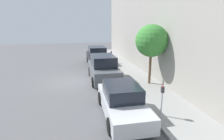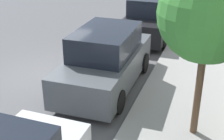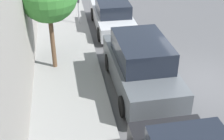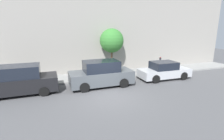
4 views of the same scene
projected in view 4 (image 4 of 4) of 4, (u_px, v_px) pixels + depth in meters
The scene contains 8 objects.
ground_plane at pixel (110, 96), 11.53m from camera, with size 60.00×60.00×0.00m, color #515154.
sidewalk at pixel (93, 76), 15.94m from camera, with size 2.65×32.00×0.15m.
parked_sedan_nearest at pixel (164, 71), 15.28m from camera, with size 1.92×4.51×1.54m.
parked_suv_second at pixel (101, 74), 13.36m from camera, with size 2.08×4.83×1.98m.
parked_suv_third at pixel (20, 81), 11.73m from camera, with size 2.08×4.83×1.98m.
parking_meter_near at pixel (160, 63), 16.99m from camera, with size 0.11×0.15×1.49m.
parking_meter_far at pixel (27, 74), 13.22m from camera, with size 0.11×0.15×1.37m.
street_tree at pixel (112, 41), 16.27m from camera, with size 2.24×2.24×4.19m.
Camera 4 is at (-10.23, 3.42, 4.45)m, focal length 28.00 mm.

